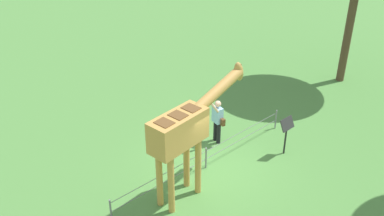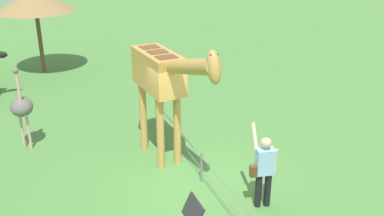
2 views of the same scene
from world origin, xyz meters
name	(u,v)px [view 1 (image 1 of 2)]	position (x,y,z in m)	size (l,w,h in m)	color
ground_plane	(208,169)	(0.00, 0.00, 0.00)	(60.00, 60.00, 0.00)	#4C843D
giraffe	(186,129)	(-1.24, -0.35, 2.17)	(3.70, 0.88, 3.41)	#C69347
visitor	(217,119)	(1.32, 0.94, 0.90)	(0.64, 0.59, 1.75)	black
info_sign	(287,129)	(2.46, -1.05, 0.95)	(0.56, 0.21, 1.32)	black
wire_fence	(206,157)	(0.00, 0.12, 0.40)	(7.05, 0.05, 0.75)	slate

